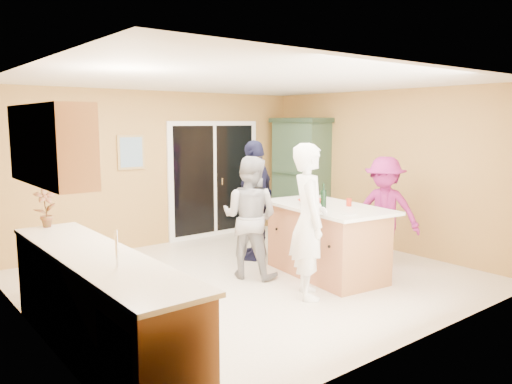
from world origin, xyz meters
TOP-DOWN VIEW (x-y plane):
  - floor at (0.00, 0.00)m, footprint 5.50×5.50m
  - ceiling at (0.00, 0.00)m, footprint 5.50×5.00m
  - wall_back at (0.00, 2.50)m, footprint 5.50×0.10m
  - wall_front at (0.00, -2.50)m, footprint 5.50×0.10m
  - wall_left at (-2.75, 0.00)m, footprint 0.10×5.00m
  - wall_right at (2.75, 0.00)m, footprint 0.10×5.00m
  - left_cabinet_run at (-2.45, -1.05)m, footprint 0.65×3.05m
  - upper_cabinets at (-2.58, -0.20)m, footprint 0.35×1.60m
  - sliding_door at (1.05, 2.46)m, footprint 1.90×0.07m
  - framed_picture at (-0.55, 2.48)m, footprint 0.46×0.04m
  - kitchen_island at (0.90, -0.50)m, footprint 1.22×1.95m
  - green_hutch at (2.49, 1.69)m, footprint 0.62×1.18m
  - woman_white at (0.11, -0.96)m, footprint 0.74×0.80m
  - woman_grey at (0.04, 0.10)m, footprint 0.94×1.00m
  - woman_navy at (0.66, 0.77)m, footprint 1.15×0.87m
  - woman_magenta at (1.90, -0.68)m, footprint 0.97×1.18m
  - serving_bowl at (0.76, -0.34)m, footprint 0.38×0.38m
  - tulip_vase at (-2.45, 0.52)m, footprint 0.24×0.16m
  - tumbler_near at (1.07, -0.73)m, footprint 0.09×0.09m
  - tumbler_far at (0.65, -0.49)m, footprint 0.10×0.10m
  - wine_bottle at (0.71, -0.61)m, footprint 0.08×0.08m
  - white_plate at (0.63, -1.12)m, footprint 0.23×0.23m

SIDE VIEW (x-z plane):
  - floor at x=0.00m, z-range 0.00..0.00m
  - kitchen_island at x=0.90m, z-range -0.03..0.94m
  - left_cabinet_run at x=-2.45m, z-range -0.16..1.08m
  - woman_magenta at x=1.90m, z-range 0.00..1.59m
  - woman_grey at x=0.04m, z-range 0.00..1.64m
  - woman_navy at x=0.66m, z-range 0.00..1.82m
  - woman_white at x=0.11m, z-range 0.00..1.84m
  - white_plate at x=0.63m, z-range 0.97..0.98m
  - serving_bowl at x=0.76m, z-range 0.97..1.05m
  - tumbler_near at x=1.07m, z-range 0.97..1.08m
  - tumbler_far at x=0.65m, z-range 0.97..1.09m
  - sliding_door at x=1.05m, z-range 0.00..2.10m
  - green_hutch at x=2.49m, z-range -0.03..2.13m
  - wine_bottle at x=0.71m, z-range 0.93..1.26m
  - tulip_vase at x=-2.45m, z-range 0.94..1.38m
  - wall_back at x=0.00m, z-range 0.00..2.60m
  - wall_front at x=0.00m, z-range 0.00..2.60m
  - wall_left at x=-2.75m, z-range 0.00..2.60m
  - wall_right at x=2.75m, z-range 0.00..2.60m
  - framed_picture at x=-0.55m, z-range 1.32..1.88m
  - upper_cabinets at x=-2.58m, z-range 1.50..2.25m
  - ceiling at x=0.00m, z-range 2.55..2.65m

